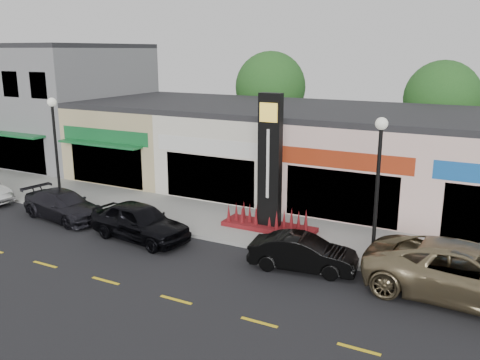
{
  "coord_description": "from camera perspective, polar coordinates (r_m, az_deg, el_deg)",
  "views": [
    {
      "loc": [
        11.85,
        -15.28,
        7.87
      ],
      "look_at": [
        1.65,
        4.0,
        2.28
      ],
      "focal_mm": 38.0,
      "sensor_mm": 36.0,
      "label": 1
    }
  ],
  "objects": [
    {
      "name": "ground",
      "position": [
        20.88,
        -9.26,
        -7.97
      ],
      "size": [
        120.0,
        120.0,
        0.0
      ],
      "primitive_type": "plane",
      "color": "black",
      "rests_on": "ground"
    },
    {
      "name": "sidewalk",
      "position": [
        24.22,
        -3.06,
        -4.42
      ],
      "size": [
        52.0,
        4.3,
        0.15
      ],
      "primitive_type": "cube",
      "color": "gray",
      "rests_on": "ground"
    },
    {
      "name": "curb",
      "position": [
        22.44,
        -6.03,
        -6.04
      ],
      "size": [
        52.0,
        0.2,
        0.15
      ],
      "primitive_type": "cube",
      "color": "gray",
      "rests_on": "ground"
    },
    {
      "name": "building_grey_2story",
      "position": [
        40.26,
        -20.36,
        8.19
      ],
      "size": [
        12.0,
        10.95,
        8.3
      ],
      "color": "slate",
      "rests_on": "ground"
    },
    {
      "name": "shop_beige",
      "position": [
        34.05,
        -9.29,
        4.95
      ],
      "size": [
        7.0,
        10.85,
        4.8
      ],
      "color": "tan",
      "rests_on": "ground"
    },
    {
      "name": "shop_cream",
      "position": [
        30.4,
        1.35,
        4.01
      ],
      "size": [
        7.0,
        10.01,
        4.8
      ],
      "color": "beige",
      "rests_on": "ground"
    },
    {
      "name": "shop_pink_w",
      "position": [
        28.04,
        14.27,
        2.68
      ],
      "size": [
        7.0,
        10.01,
        4.8
      ],
      "color": "beige",
      "rests_on": "ground"
    },
    {
      "name": "tree_rear_west",
      "position": [
        38.31,
        3.44,
        10.39
      ],
      "size": [
        5.2,
        5.2,
        7.83
      ],
      "color": "#382619",
      "rests_on": "ground"
    },
    {
      "name": "tree_rear_mid",
      "position": [
        35.12,
        21.74,
        8.5
      ],
      "size": [
        4.8,
        4.8,
        7.29
      ],
      "color": "#382619",
      "rests_on": "ground"
    },
    {
      "name": "lamp_west_near",
      "position": [
        27.01,
        -20.03,
        4.15
      ],
      "size": [
        0.44,
        0.44,
        5.47
      ],
      "color": "black",
      "rests_on": "sidewalk"
    },
    {
      "name": "lamp_east_near",
      "position": [
        18.72,
        15.22,
        0.28
      ],
      "size": [
        0.44,
        0.44,
        5.47
      ],
      "color": "black",
      "rests_on": "sidewalk"
    },
    {
      "name": "pylon_sign",
      "position": [
        22.11,
        3.34,
        -0.3
      ],
      "size": [
        4.2,
        1.3,
        6.0
      ],
      "color": "#611010",
      "rests_on": "sidewalk"
    },
    {
      "name": "car_dark_sedan",
      "position": [
        25.72,
        -19.22,
        -2.69
      ],
      "size": [
        2.58,
        4.9,
        1.36
      ],
      "primitive_type": "imported",
      "rotation": [
        0.0,
        0.0,
        1.42
      ],
      "color": "black",
      "rests_on": "ground"
    },
    {
      "name": "car_black_sedan",
      "position": [
        22.07,
        -11.19,
        -4.59
      ],
      "size": [
        2.46,
        4.89,
        1.6
      ],
      "primitive_type": "imported",
      "rotation": [
        0.0,
        0.0,
        1.45
      ],
      "color": "black",
      "rests_on": "ground"
    },
    {
      "name": "car_black_conv",
      "position": [
        18.95,
        7.09,
        -8.14
      ],
      "size": [
        1.94,
        4.1,
        1.3
      ],
      "primitive_type": "imported",
      "rotation": [
        0.0,
        0.0,
        1.72
      ],
      "color": "black",
      "rests_on": "ground"
    },
    {
      "name": "car_gold_suv",
      "position": [
        18.15,
        24.22,
        -9.54
      ],
      "size": [
        3.3,
        6.64,
        1.81
      ],
      "primitive_type": "imported",
      "rotation": [
        0.0,
        0.0,
        1.52
      ],
      "color": "#857555",
      "rests_on": "ground"
    }
  ]
}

